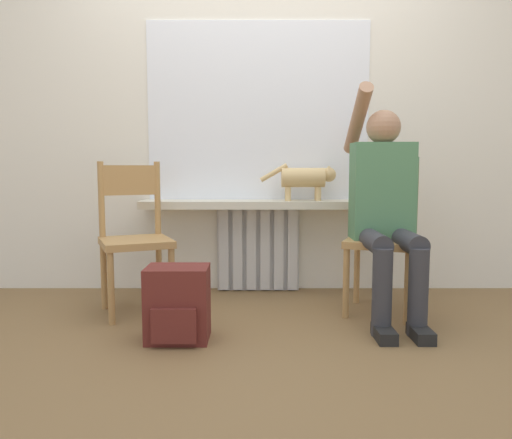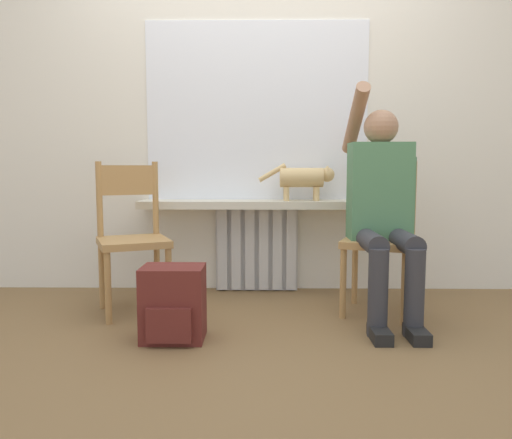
{
  "view_description": "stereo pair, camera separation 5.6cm",
  "coord_description": "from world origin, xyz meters",
  "px_view_note": "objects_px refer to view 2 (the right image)",
  "views": [
    {
      "loc": [
        -0.01,
        -2.22,
        0.84
      ],
      "look_at": [
        0.0,
        0.76,
        0.53
      ],
      "focal_mm": 35.0,
      "sensor_mm": 36.0,
      "label": 1
    },
    {
      "loc": [
        0.04,
        -2.22,
        0.84
      ],
      "look_at": [
        0.0,
        0.76,
        0.53
      ],
      "focal_mm": 35.0,
      "sensor_mm": 36.0,
      "label": 2
    }
  ],
  "objects_px": {
    "chair_left": "(132,236)",
    "cat": "(304,178)",
    "person": "(383,203)",
    "backpack": "(173,304)",
    "chair_right": "(380,236)"
  },
  "relations": [
    {
      "from": "chair_left",
      "to": "person",
      "type": "distance_m",
      "value": 1.44
    },
    {
      "from": "backpack",
      "to": "chair_left",
      "type": "bearing_deg",
      "value": 123.21
    },
    {
      "from": "chair_left",
      "to": "person",
      "type": "relative_size",
      "value": 0.67
    },
    {
      "from": "cat",
      "to": "backpack",
      "type": "xyz_separation_m",
      "value": [
        -0.71,
        -0.9,
        -0.59
      ]
    },
    {
      "from": "chair_left",
      "to": "backpack",
      "type": "distance_m",
      "value": 0.65
    },
    {
      "from": "chair_right",
      "to": "cat",
      "type": "height_order",
      "value": "chair_right"
    },
    {
      "from": "chair_left",
      "to": "cat",
      "type": "xyz_separation_m",
      "value": [
        1.03,
        0.41,
        0.32
      ]
    },
    {
      "from": "chair_right",
      "to": "cat",
      "type": "distance_m",
      "value": 0.66
    },
    {
      "from": "chair_right",
      "to": "cat",
      "type": "bearing_deg",
      "value": 156.32
    },
    {
      "from": "person",
      "to": "backpack",
      "type": "height_order",
      "value": "person"
    },
    {
      "from": "cat",
      "to": "backpack",
      "type": "distance_m",
      "value": 1.29
    },
    {
      "from": "person",
      "to": "chair_right",
      "type": "bearing_deg",
      "value": 82.08
    },
    {
      "from": "person",
      "to": "chair_left",
      "type": "bearing_deg",
      "value": 175.69
    },
    {
      "from": "chair_right",
      "to": "cat",
      "type": "xyz_separation_m",
      "value": [
        -0.41,
        0.41,
        0.32
      ]
    },
    {
      "from": "person",
      "to": "backpack",
      "type": "bearing_deg",
      "value": -160.63
    }
  ]
}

